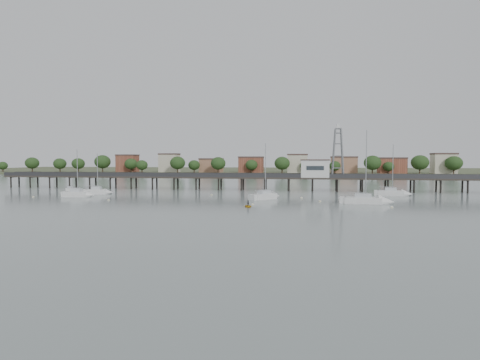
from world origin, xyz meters
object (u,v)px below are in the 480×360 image
object	(u,v)px
pier	(231,177)
white_tender	(73,189)
sailboat_b	(100,192)
sailboat_d	(372,201)
lattice_tower	(338,153)
yellow_dinghy	(248,207)
sailboat_c	(268,196)
sailboat_e	(396,193)
sailboat_a	(81,194)

from	to	relation	value
pier	white_tender	bearing A→B (deg)	-166.45
pier	sailboat_b	bearing A→B (deg)	-148.15
pier	sailboat_d	size ratio (longest dim) A/B	9.15
lattice_tower	sailboat_b	world-z (taller)	lattice_tower
sailboat_b	lattice_tower	bearing A→B (deg)	4.10
lattice_tower	sailboat_d	world-z (taller)	lattice_tower
sailboat_b	yellow_dinghy	distance (m)	48.47
sailboat_b	yellow_dinghy	bearing A→B (deg)	-40.63
yellow_dinghy	sailboat_c	bearing A→B (deg)	66.25
pier	yellow_dinghy	world-z (taller)	pier
pier	sailboat_d	world-z (taller)	sailboat_d
sailboat_e	yellow_dinghy	distance (m)	45.63
sailboat_c	yellow_dinghy	distance (m)	16.83
sailboat_d	yellow_dinghy	size ratio (longest dim) A/B	6.26
sailboat_b	sailboat_c	xyz separation A→B (m)	(45.50, -5.63, -0.01)
lattice_tower	sailboat_b	xyz separation A→B (m)	(-63.46, -19.86, -10.45)
sailboat_c	sailboat_d	bearing A→B (deg)	-65.73
sailboat_b	sailboat_d	bearing A→B (deg)	-23.58
lattice_tower	sailboat_e	xyz separation A→B (m)	(13.76, -11.90, -10.46)
pier	sailboat_e	world-z (taller)	sailboat_e
sailboat_c	sailboat_a	size ratio (longest dim) A/B	1.11
sailboat_c	white_tender	xyz separation A→B (m)	(-58.99, 14.53, -0.19)
pier	lattice_tower	world-z (taller)	lattice_tower
lattice_tower	white_tender	bearing A→B (deg)	-171.90
lattice_tower	sailboat_a	world-z (taller)	lattice_tower
pier	lattice_tower	size ratio (longest dim) A/B	9.68
pier	sailboat_e	size ratio (longest dim) A/B	10.82
lattice_tower	white_tender	distance (m)	78.45
sailboat_b	yellow_dinghy	size ratio (longest dim) A/B	4.35
sailboat_c	yellow_dinghy	world-z (taller)	sailboat_c
lattice_tower	yellow_dinghy	xyz separation A→B (m)	(-20.42, -42.12, -11.10)
pier	sailboat_e	distance (m)	46.91
sailboat_a	lattice_tower	bearing A→B (deg)	19.20
pier	sailboat_d	bearing A→B (deg)	-41.81
lattice_tower	white_tender	world-z (taller)	lattice_tower
lattice_tower	yellow_dinghy	size ratio (longest dim) A/B	5.92
lattice_tower	sailboat_c	xyz separation A→B (m)	(-17.96, -25.49, -10.46)
lattice_tower	yellow_dinghy	world-z (taller)	lattice_tower
sailboat_d	sailboat_c	bearing A→B (deg)	171.14
pier	sailboat_c	bearing A→B (deg)	-62.03
lattice_tower	sailboat_d	distance (m)	34.18
sailboat_c	sailboat_a	distance (m)	46.51
pier	sailboat_b	size ratio (longest dim) A/B	13.16
sailboat_c	white_tender	bearing A→B (deg)	117.09
sailboat_b	sailboat_a	size ratio (longest dim) A/B	0.92
sailboat_c	lattice_tower	bearing A→B (deg)	5.75
sailboat_d	yellow_dinghy	xyz separation A→B (m)	(-24.94, -9.91, -0.63)
sailboat_d	yellow_dinghy	distance (m)	26.84
pier	sailboat_a	xyz separation A→B (m)	(-32.93, -27.70, -3.15)
sailboat_a	white_tender	world-z (taller)	sailboat_a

